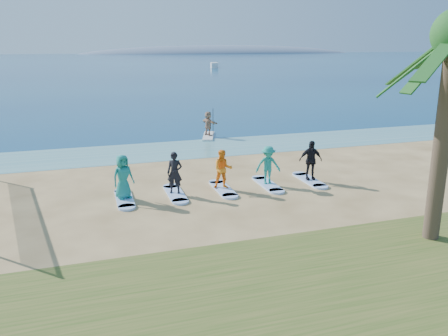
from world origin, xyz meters
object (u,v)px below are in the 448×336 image
object	(u,v)px
surfboard_3	(268,184)
surfboard_4	(309,180)
student_0	(123,177)
student_2	(223,169)
student_3	(268,165)
surfboard_2	(223,189)
student_4	(311,160)
paddleboard	(208,136)
paddleboarder	(208,123)
surfboard_1	(175,194)
surfboard_0	(124,199)
boat_offshore_b	(214,68)
student_1	(175,173)

from	to	relation	value
surfboard_3	surfboard_4	xyz separation A→B (m)	(2.18, 0.00, 0.00)
student_0	student_2	xyz separation A→B (m)	(4.37, 0.00, -0.06)
student_3	surfboard_2	bearing A→B (deg)	-168.93
student_4	paddleboard	bearing A→B (deg)	109.64
paddleboarder	surfboard_1	size ratio (longest dim) A/B	0.77
student_3	surfboard_1	bearing A→B (deg)	-168.93
surfboard_3	student_3	size ratio (longest dim) A/B	1.24
surfboard_0	student_3	world-z (taller)	student_3
boat_offshore_b	student_1	xyz separation A→B (m)	(-31.87, -102.54, 1.00)
boat_offshore_b	surfboard_2	xyz separation A→B (m)	(-29.68, -102.54, 0.04)
student_0	paddleboarder	bearing A→B (deg)	36.18
surfboard_3	boat_offshore_b	bearing A→B (deg)	74.99
surfboard_0	student_3	size ratio (longest dim) A/B	1.24
student_2	student_3	xyz separation A→B (m)	(2.18, 0.00, 0.01)
surfboard_2	student_3	world-z (taller)	student_3
student_1	surfboard_2	distance (m)	2.38
student_3	student_4	bearing A→B (deg)	11.07
paddleboarder	surfboard_0	world-z (taller)	paddleboarder
student_2	surfboard_0	bearing A→B (deg)	-167.89
surfboard_1	surfboard_4	xyz separation A→B (m)	(6.55, 0.00, 0.00)
surfboard_1	student_1	size ratio (longest dim) A/B	1.21
surfboard_2	surfboard_4	size ratio (longest dim) A/B	1.00
surfboard_1	surfboard_2	size ratio (longest dim) A/B	1.00
student_0	student_2	size ratio (longest dim) A/B	1.06
student_1	student_2	distance (m)	2.18
paddleboarder	student_0	distance (m)	13.42
surfboard_0	surfboard_1	size ratio (longest dim) A/B	1.00
student_4	surfboard_3	bearing A→B (deg)	-169.41
student_2	paddleboarder	bearing A→B (deg)	89.68
paddleboarder	student_3	size ratio (longest dim) A/B	0.95
surfboard_3	student_4	distance (m)	2.40
student_2	surfboard_4	distance (m)	4.46
student_2	surfboard_4	bearing A→B (deg)	12.11
student_1	surfboard_3	xyz separation A→B (m)	(4.37, 0.00, -0.96)
paddleboarder	student_4	xyz separation A→B (m)	(1.83, -11.50, 0.07)
boat_offshore_b	surfboard_3	bearing A→B (deg)	-92.86
paddleboard	surfboard_0	bearing A→B (deg)	-102.67
student_0	surfboard_2	bearing A→B (deg)	-22.86
paddleboarder	surfboard_2	world-z (taller)	paddleboarder
student_2	surfboard_3	size ratio (longest dim) A/B	0.80
surfboard_2	surfboard_3	xyz separation A→B (m)	(2.18, 0.00, 0.00)
paddleboard	student_4	xyz separation A→B (m)	(1.83, -11.50, 0.98)
surfboard_1	surfboard_2	bearing A→B (deg)	0.00
surfboard_0	student_3	xyz separation A→B (m)	(6.55, 0.00, 0.93)
paddleboarder	student_3	bearing A→B (deg)	156.08
boat_offshore_b	student_3	xyz separation A→B (m)	(-27.50, -102.54, 0.98)
student_2	surfboard_4	xyz separation A→B (m)	(4.37, 0.00, -0.93)
paddleboarder	boat_offshore_b	xyz separation A→B (m)	(27.15, 91.03, -0.97)
surfboard_1	surfboard_3	xyz separation A→B (m)	(4.37, 0.00, 0.00)
paddleboarder	student_3	distance (m)	11.51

